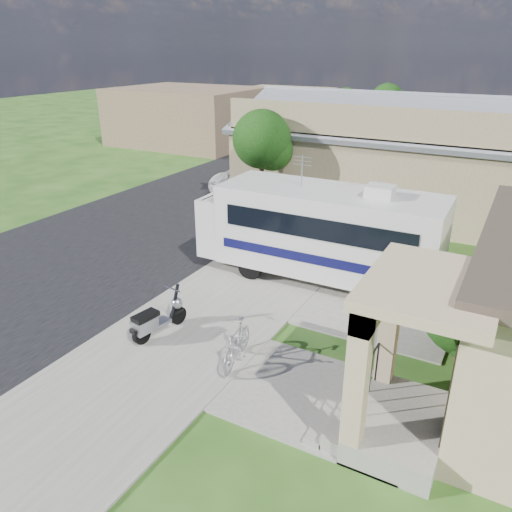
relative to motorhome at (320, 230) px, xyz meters
The scene contains 18 objects.
ground 4.86m from the motorhome, 98.19° to the right, with size 120.00×120.00×0.00m, color #1E4111.
street_slab 9.96m from the motorhome, 146.08° to the left, with size 9.00×80.00×0.02m, color black.
sidewalk_slab 5.95m from the motorhome, 106.76° to the left, with size 4.00×80.00×0.06m, color slate.
driveway_slab 1.84m from the motorhome, ahead, with size 7.00×6.00×0.05m, color slate.
walk_slab 6.22m from the motorhome, 66.94° to the right, with size 4.00×3.00×0.05m, color slate.
warehouse 9.48m from the motorhome, 93.94° to the left, with size 12.50×8.40×5.04m.
distant_bldg_far 24.84m from the motorhome, 135.28° to the left, with size 10.00×8.00×4.00m, color brown.
distant_bldg_near 33.38m from the motorhome, 117.96° to the left, with size 8.00×7.00×3.20m, color brown.
street_tree_a 6.48m from the motorhome, 133.82° to the left, with size 2.44×2.40×4.58m.
street_tree_b 15.27m from the motorhome, 106.66° to the left, with size 2.44×2.40×4.73m.
street_tree_c 23.97m from the motorhome, 100.47° to the left, with size 2.44×2.40×4.42m.
motorhome is the anchor object (origin of this frame).
shrub 5.36m from the motorhome, 28.36° to the right, with size 2.10×2.00×2.58m.
scooter 5.82m from the motorhome, 113.62° to the right, with size 0.71×1.76×1.16m.
bicycle 5.38m from the motorhome, 88.69° to the right, with size 0.48×1.70×1.02m, color #9B9BA2.
pickup_truck 10.39m from the motorhome, 128.24° to the left, with size 2.66×5.77×1.60m, color white.
van 16.48m from the motorhome, 115.26° to the left, with size 2.53×6.21×1.80m, color white.
garden_hose 5.88m from the motorhome, 56.64° to the right, with size 0.44×0.44×0.20m, color #16711F.
Camera 1 is at (5.89, -9.13, 6.96)m, focal length 35.00 mm.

